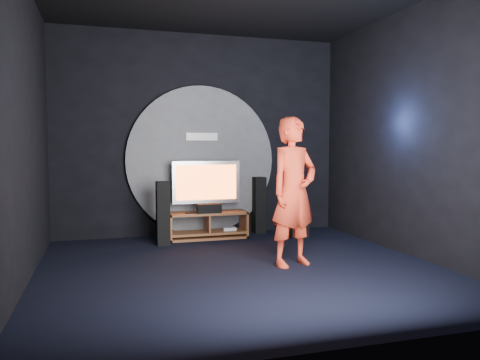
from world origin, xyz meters
name	(u,v)px	position (x,y,z in m)	size (l,w,h in m)	color
floor	(241,268)	(0.00, 0.00, 0.00)	(5.00, 5.00, 0.00)	black
back_wall	(201,135)	(0.00, 2.50, 1.75)	(5.00, 0.04, 3.50)	black
front_wall	(339,118)	(0.00, -2.50, 1.75)	(5.00, 0.04, 3.50)	black
left_wall	(22,128)	(-2.50, 0.00, 1.75)	(0.04, 5.00, 3.50)	black
right_wall	(413,132)	(2.50, 0.00, 1.75)	(0.04, 5.00, 3.50)	black
wall_disc_panel	(201,161)	(0.00, 2.44, 1.30)	(2.60, 0.11, 2.60)	#515156
media_console	(208,227)	(0.02, 2.05, 0.20)	(1.33, 0.45, 0.45)	brown
tv	(206,184)	(0.02, 2.12, 0.92)	(1.16, 0.22, 0.85)	#BABAC2
center_speaker	(209,209)	(0.02, 1.90, 0.53)	(0.40, 0.15, 0.15)	black
remote	(191,213)	(-0.29, 1.93, 0.46)	(0.18, 0.05, 0.02)	black
tower_speaker_left	(163,213)	(-0.77, 1.72, 0.50)	(0.20, 0.22, 1.00)	black
tower_speaker_right	(259,205)	(1.02, 2.30, 0.50)	(0.20, 0.22, 1.00)	black
subwoofer	(297,227)	(1.51, 1.71, 0.17)	(0.31, 0.31, 0.34)	black
player	(294,192)	(0.70, -0.04, 0.96)	(0.70, 0.46, 1.93)	red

